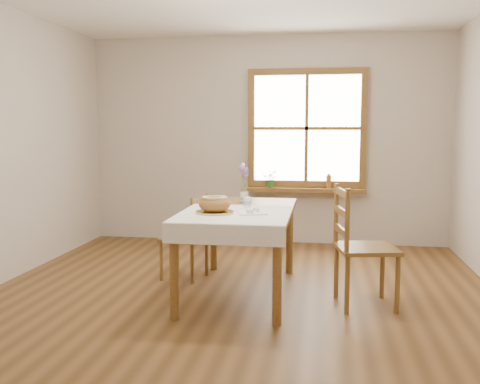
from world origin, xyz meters
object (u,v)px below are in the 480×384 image
object	(u,v)px
chair_right	(366,246)
bread_plate	(215,212)
dining_table	(240,219)
chair_left	(184,237)
flower_vase	(244,197)

from	to	relation	value
chair_right	bread_plate	size ratio (longest dim) A/B	3.27
dining_table	bread_plate	bearing A→B (deg)	-117.29
chair_left	flower_vase	xyz separation A→B (m)	(0.58, 0.07, 0.39)
chair_right	flower_vase	world-z (taller)	chair_right
dining_table	chair_right	size ratio (longest dim) A/B	1.61
chair_left	bread_plate	bearing A→B (deg)	44.87
dining_table	bread_plate	xyz separation A→B (m)	(-0.16, -0.31, 0.10)
dining_table	bread_plate	size ratio (longest dim) A/B	5.27
chair_right	bread_plate	bearing A→B (deg)	85.09
chair_right	bread_plate	world-z (taller)	chair_right
chair_left	bread_plate	size ratio (longest dim) A/B	2.69
dining_table	chair_left	bearing A→B (deg)	147.84
chair_right	flower_vase	distance (m)	1.31
dining_table	flower_vase	world-z (taller)	flower_vase
chair_right	flower_vase	bearing A→B (deg)	49.06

